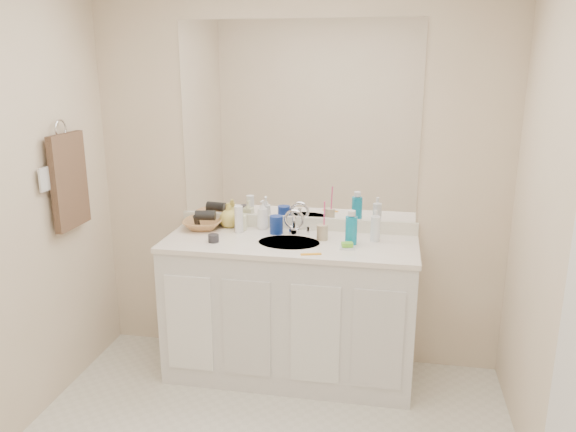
% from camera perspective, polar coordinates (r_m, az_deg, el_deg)
% --- Properties ---
extents(wall_back, '(2.60, 0.02, 2.40)m').
position_cam_1_polar(wall_back, '(3.54, 0.98, 3.73)').
color(wall_back, beige).
rests_on(wall_back, floor).
extents(vanity_cabinet, '(1.50, 0.55, 0.85)m').
position_cam_1_polar(vanity_cabinet, '(3.52, 0.15, -9.62)').
color(vanity_cabinet, white).
rests_on(vanity_cabinet, floor).
extents(countertop, '(1.52, 0.57, 0.03)m').
position_cam_1_polar(countertop, '(3.36, 0.16, -2.82)').
color(countertop, white).
rests_on(countertop, vanity_cabinet).
extents(backsplash, '(1.52, 0.03, 0.08)m').
position_cam_1_polar(backsplash, '(3.59, 0.92, -0.70)').
color(backsplash, white).
rests_on(backsplash, countertop).
extents(sink_basin, '(0.37, 0.37, 0.02)m').
position_cam_1_polar(sink_basin, '(3.34, 0.10, -2.87)').
color(sink_basin, beige).
rests_on(sink_basin, countertop).
extents(faucet, '(0.02, 0.02, 0.11)m').
position_cam_1_polar(faucet, '(3.49, 0.64, -0.91)').
color(faucet, silver).
rests_on(faucet, countertop).
extents(mirror, '(1.48, 0.01, 1.20)m').
position_cam_1_polar(mirror, '(3.47, 0.99, 9.53)').
color(mirror, white).
rests_on(mirror, wall_back).
extents(blue_mug, '(0.10, 0.10, 0.11)m').
position_cam_1_polar(blue_mug, '(3.49, -1.19, -0.89)').
color(blue_mug, navy).
rests_on(blue_mug, countertop).
extents(tan_cup, '(0.08, 0.08, 0.09)m').
position_cam_1_polar(tan_cup, '(3.38, 3.51, -1.66)').
color(tan_cup, tan).
rests_on(tan_cup, countertop).
extents(toothbrush, '(0.02, 0.04, 0.18)m').
position_cam_1_polar(toothbrush, '(3.35, 3.71, 0.03)').
color(toothbrush, '#ED3E7F').
rests_on(toothbrush, tan_cup).
extents(mouthwash_bottle, '(0.08, 0.08, 0.17)m').
position_cam_1_polar(mouthwash_bottle, '(3.30, 6.44, -1.46)').
color(mouthwash_bottle, '#0E85AC').
rests_on(mouthwash_bottle, countertop).
extents(clear_pump_bottle, '(0.07, 0.07, 0.15)m').
position_cam_1_polar(clear_pump_bottle, '(3.38, 8.85, -1.28)').
color(clear_pump_bottle, white).
rests_on(clear_pump_bottle, countertop).
extents(soap_dish, '(0.09, 0.07, 0.01)m').
position_cam_1_polar(soap_dish, '(3.24, 6.02, -3.22)').
color(soap_dish, white).
rests_on(soap_dish, countertop).
extents(green_soap, '(0.07, 0.06, 0.02)m').
position_cam_1_polar(green_soap, '(3.24, 6.03, -2.90)').
color(green_soap, '#72D333').
rests_on(green_soap, soap_dish).
extents(orange_comb, '(0.12, 0.06, 0.00)m').
position_cam_1_polar(orange_comb, '(3.13, 2.35, -3.89)').
color(orange_comb, orange).
rests_on(orange_comb, countertop).
extents(dark_jar, '(0.08, 0.08, 0.05)m').
position_cam_1_polar(dark_jar, '(3.36, -7.58, -2.26)').
color(dark_jar, '#2A282E').
rests_on(dark_jar, countertop).
extents(extra_white_bottle, '(0.06, 0.06, 0.17)m').
position_cam_1_polar(extra_white_bottle, '(3.52, -5.02, -0.34)').
color(extra_white_bottle, white).
rests_on(extra_white_bottle, countertop).
extents(soap_bottle_white, '(0.08, 0.08, 0.19)m').
position_cam_1_polar(soap_bottle_white, '(3.58, -2.60, 0.13)').
color(soap_bottle_white, white).
rests_on(soap_bottle_white, countertop).
extents(soap_bottle_cream, '(0.07, 0.07, 0.15)m').
position_cam_1_polar(soap_bottle_cream, '(3.57, -4.77, -0.27)').
color(soap_bottle_cream, '#F8F8CA').
rests_on(soap_bottle_cream, countertop).
extents(soap_bottle_yellow, '(0.15, 0.15, 0.16)m').
position_cam_1_polar(soap_bottle_yellow, '(3.64, -6.04, 0.09)').
color(soap_bottle_yellow, '#D6C053').
rests_on(soap_bottle_yellow, countertop).
extents(wicker_basket, '(0.28, 0.28, 0.06)m').
position_cam_1_polar(wicker_basket, '(3.63, -8.65, -0.83)').
color(wicker_basket, '#B27A48').
rests_on(wicker_basket, countertop).
extents(hair_dryer, '(0.14, 0.08, 0.06)m').
position_cam_1_polar(hair_dryer, '(3.61, -8.39, 0.06)').
color(hair_dryer, black).
rests_on(hair_dryer, wicker_basket).
extents(towel_ring, '(0.01, 0.11, 0.11)m').
position_cam_1_polar(towel_ring, '(3.45, -22.11, 8.20)').
color(towel_ring, silver).
rests_on(towel_ring, wall_left).
extents(hand_towel, '(0.04, 0.32, 0.55)m').
position_cam_1_polar(hand_towel, '(3.48, -21.33, 3.32)').
color(hand_towel, '#39291E').
rests_on(hand_towel, towel_ring).
extents(switch_plate, '(0.01, 0.08, 0.13)m').
position_cam_1_polar(switch_plate, '(3.32, -23.53, 3.43)').
color(switch_plate, silver).
rests_on(switch_plate, wall_left).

